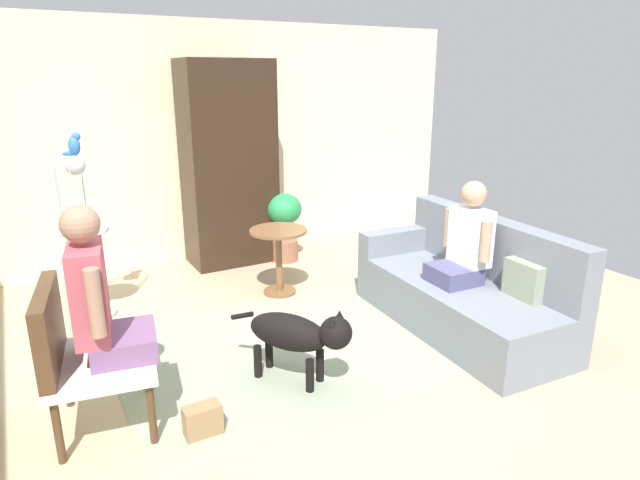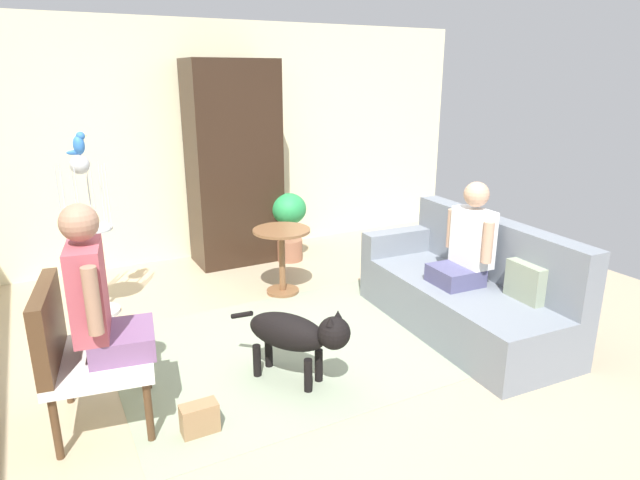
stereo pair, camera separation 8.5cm
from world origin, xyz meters
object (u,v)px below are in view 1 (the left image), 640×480
at_px(couch, 463,290).
at_px(round_end_table, 279,251).
at_px(parrot, 74,145).
at_px(armoire_cabinet, 229,164).
at_px(bird_cage_stand, 85,240).
at_px(potted_plant, 285,221).
at_px(dog, 298,334).
at_px(handbag, 203,420).
at_px(person_on_couch, 465,242).
at_px(armchair, 77,348).
at_px(person_on_armchair, 99,298).

xyz_separation_m(couch, round_end_table, (-1.03, 1.36, 0.11)).
height_order(parrot, armoire_cabinet, armoire_cabinet).
height_order(couch, round_end_table, couch).
distance_m(bird_cage_stand, potted_plant, 2.15).
height_order(dog, handbag, dog).
distance_m(round_end_table, armoire_cabinet, 1.31).
relative_size(dog, potted_plant, 1.04).
relative_size(person_on_couch, bird_cage_stand, 0.58).
relative_size(round_end_table, dog, 0.80).
distance_m(armchair, person_on_armchair, 0.32).
bearing_deg(person_on_couch, dog, -176.69).
bearing_deg(dog, armchair, 172.81).
relative_size(round_end_table, handbag, 2.93).
relative_size(person_on_couch, armoire_cabinet, 0.37).
distance_m(bird_cage_stand, handbag, 2.15).
xyz_separation_m(round_end_table, parrot, (-1.60, 0.33, 1.05)).
height_order(person_on_armchair, bird_cage_stand, bird_cage_stand).
bearing_deg(armoire_cabinet, dog, -101.24).
xyz_separation_m(armchair, parrot, (0.27, 1.64, 0.95)).
distance_m(couch, person_on_armchair, 2.80).
bearing_deg(potted_plant, bird_cage_stand, -166.38).
height_order(round_end_table, handbag, round_end_table).
xyz_separation_m(person_on_armchair, handbag, (0.43, -0.38, -0.72)).
height_order(round_end_table, bird_cage_stand, bird_cage_stand).
xyz_separation_m(armchair, potted_plant, (2.34, 2.14, -0.06)).
bearing_deg(armchair, handbag, -34.79).
bearing_deg(parrot, armchair, -99.39).
xyz_separation_m(person_on_armchair, potted_plant, (2.20, 2.17, -0.35)).
relative_size(armchair, potted_plant, 1.17).
distance_m(person_on_armchair, armoire_cabinet, 3.00).
distance_m(couch, person_on_couch, 0.43).
distance_m(person_on_couch, parrot, 3.19).
relative_size(couch, potted_plant, 2.54).
distance_m(person_on_armchair, parrot, 1.80).
relative_size(couch, person_on_armchair, 2.14).
distance_m(person_on_couch, handbag, 2.40).
bearing_deg(potted_plant, armchair, -137.49).
bearing_deg(handbag, armchair, 145.21).
xyz_separation_m(armchair, dog, (1.32, -0.17, -0.17)).
bearing_deg(parrot, bird_cage_stand, 180.00).
height_order(dog, armoire_cabinet, armoire_cabinet).
distance_m(parrot, handbag, 2.48).
bearing_deg(dog, round_end_table, 69.20).
bearing_deg(potted_plant, handbag, -124.75).
distance_m(couch, parrot, 3.34).
height_order(bird_cage_stand, handbag, bird_cage_stand).
relative_size(dog, armoire_cabinet, 0.37).
bearing_deg(handbag, parrot, 98.46).
relative_size(person_on_armchair, bird_cage_stand, 0.65).
relative_size(dog, bird_cage_stand, 0.57).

